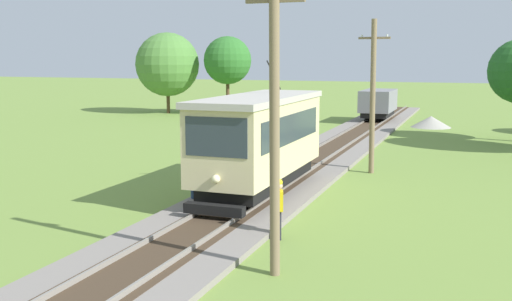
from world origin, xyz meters
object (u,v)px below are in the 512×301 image
at_px(utility_pole_mid, 373,95).
at_px(track_worker, 279,206).
at_px(utility_pole_near_tram, 275,120).
at_px(freight_car, 378,103).
at_px(second_worker, 193,176).
at_px(gravel_pile, 431,122).
at_px(tree_horizon, 228,60).
at_px(red_tram, 260,139).
at_px(tree_left_far, 167,65).

distance_m(utility_pole_mid, track_worker, 11.22).
height_order(utility_pole_near_tram, utility_pole_mid, utility_pole_near_tram).
relative_size(freight_car, utility_pole_near_tram, 0.71).
bearing_deg(track_worker, freight_car, -105.18).
distance_m(freight_car, second_worker, 30.06).
bearing_deg(gravel_pile, second_worker, -102.74).
bearing_deg(second_worker, freight_car, 52.79).
bearing_deg(track_worker, second_worker, -55.10).
bearing_deg(gravel_pile, utility_pole_near_tram, -92.00).
bearing_deg(second_worker, track_worker, -69.37).
relative_size(utility_pole_near_tram, utility_pole_mid, 1.07).
height_order(freight_car, utility_pole_near_tram, utility_pole_near_tram).
distance_m(freight_car, tree_horizon, 14.58).
bearing_deg(utility_pole_mid, red_tram, -117.84).
height_order(red_tram, second_worker, red_tram).
bearing_deg(tree_left_far, utility_pole_near_tram, -58.09).
distance_m(gravel_pile, track_worker, 30.90).
xyz_separation_m(utility_pole_near_tram, gravel_pile, (1.17, 33.67, -3.36)).
relative_size(track_worker, tree_horizon, 0.25).
bearing_deg(utility_pole_near_tram, utility_pole_mid, 90.00).
bearing_deg(red_tram, utility_pole_mid, 62.16).
relative_size(red_tram, utility_pole_mid, 1.24).
bearing_deg(freight_car, tree_left_far, 176.89).
xyz_separation_m(track_worker, tree_horizon, (-16.42, 34.90, 3.98)).
bearing_deg(gravel_pile, tree_left_far, 172.15).
relative_size(red_tram, second_worker, 4.79).
bearing_deg(tree_horizon, utility_pole_mid, -54.33).
bearing_deg(utility_pole_mid, tree_horizon, 125.67).
bearing_deg(red_tram, freight_car, 90.01).
relative_size(freight_car, tree_horizon, 0.73).
bearing_deg(tree_left_far, red_tram, -55.84).
height_order(freight_car, gravel_pile, freight_car).
xyz_separation_m(red_tram, second_worker, (-1.92, -1.80, -1.21)).
distance_m(freight_car, utility_pole_near_tram, 36.13).
xyz_separation_m(gravel_pile, tree_left_far, (-24.21, 3.34, 4.16)).
bearing_deg(tree_left_far, freight_car, -3.11).
xyz_separation_m(track_worker, second_worker, (-4.28, 3.09, 0.00)).
distance_m(freight_car, track_worker, 33.17).
relative_size(second_worker, tree_left_far, 0.24).
distance_m(second_worker, tree_horizon, 34.28).
distance_m(second_worker, tree_left_far, 36.06).
relative_size(red_tram, utility_pole_near_tram, 1.16).
bearing_deg(red_tram, tree_left_far, 124.16).
xyz_separation_m(freight_car, second_worker, (-1.92, -29.99, -0.57)).
height_order(utility_pole_mid, tree_horizon, tree_horizon).
bearing_deg(tree_horizon, red_tram, -64.90).
bearing_deg(gravel_pile, freight_car, 152.58).
bearing_deg(second_worker, tree_left_far, 86.47).
relative_size(second_worker, tree_horizon, 0.25).
bearing_deg(second_worker, tree_horizon, 77.34).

